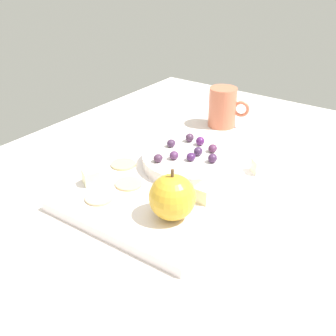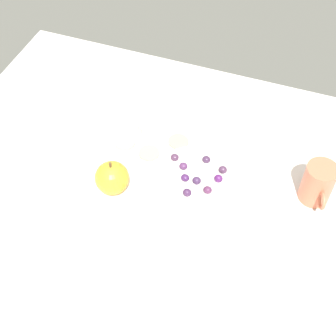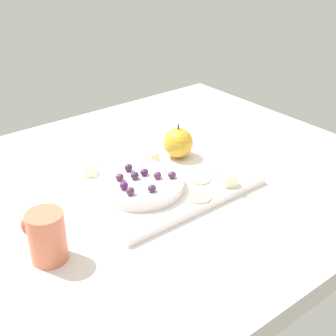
% 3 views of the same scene
% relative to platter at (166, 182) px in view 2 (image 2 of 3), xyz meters
% --- Properties ---
extents(table, '(1.14, 0.91, 0.05)m').
position_rel_platter_xyz_m(table, '(-0.01, 0.03, -0.03)').
color(table, silver).
rests_on(table, ground).
extents(platter, '(0.38, 0.28, 0.02)m').
position_rel_platter_xyz_m(platter, '(0.00, 0.00, 0.00)').
color(platter, white).
rests_on(platter, table).
extents(serving_dish, '(0.19, 0.19, 0.02)m').
position_rel_platter_xyz_m(serving_dish, '(-0.06, -0.01, 0.02)').
color(serving_dish, white).
rests_on(serving_dish, platter).
extents(apple_whole, '(0.07, 0.07, 0.07)m').
position_rel_platter_xyz_m(apple_whole, '(0.10, 0.06, 0.05)').
color(apple_whole, gold).
rests_on(apple_whole, platter).
extents(apple_stem, '(0.01, 0.00, 0.01)m').
position_rel_platter_xyz_m(apple_stem, '(0.10, 0.06, 0.09)').
color(apple_stem, brown).
rests_on(apple_stem, apple_whole).
extents(cheese_cube_0, '(0.03, 0.03, 0.03)m').
position_rel_platter_xyz_m(cheese_cube_0, '(0.03, 0.08, 0.02)').
color(cheese_cube_0, '#F1EFC4').
rests_on(cheese_cube_0, platter).
extents(cheese_cube_1, '(0.04, 0.04, 0.03)m').
position_rel_platter_xyz_m(cheese_cube_1, '(0.10, -0.12, 0.02)').
color(cheese_cube_1, '#F9F2BF').
rests_on(cheese_cube_1, platter).
extents(cheese_cube_2, '(0.04, 0.04, 0.03)m').
position_rel_platter_xyz_m(cheese_cube_2, '(-0.12, 0.11, 0.02)').
color(cheese_cube_2, '#F1F4CB').
rests_on(cheese_cube_2, platter).
extents(cracker_0, '(0.05, 0.05, 0.00)m').
position_rel_platter_xyz_m(cracker_0, '(0.01, -0.12, 0.01)').
color(cracker_0, '#D3BD81').
rests_on(cracker_0, platter).
extents(cracker_1, '(0.05, 0.05, 0.00)m').
position_rel_platter_xyz_m(cracker_1, '(0.13, -0.07, 0.01)').
color(cracker_1, beige).
rests_on(cracker_1, platter).
extents(cracker_2, '(0.05, 0.05, 0.00)m').
position_rel_platter_xyz_m(cracker_2, '(0.06, -0.06, 0.01)').
color(cracker_2, '#E1BD87').
rests_on(cracker_2, platter).
extents(grape_0, '(0.02, 0.02, 0.02)m').
position_rel_platter_xyz_m(grape_0, '(-0.06, 0.04, 0.04)').
color(grape_0, '#46284E').
rests_on(grape_0, serving_dish).
extents(grape_1, '(0.02, 0.02, 0.02)m').
position_rel_platter_xyz_m(grape_1, '(-0.01, -0.04, 0.04)').
color(grape_1, '#4D2E4A').
rests_on(grape_1, serving_dish).
extents(grape_2, '(0.02, 0.02, 0.02)m').
position_rel_platter_xyz_m(grape_2, '(-0.11, -0.02, 0.04)').
color(grape_2, '#562063').
rests_on(grape_2, serving_dish).
extents(grape_3, '(0.02, 0.02, 0.02)m').
position_rel_platter_xyz_m(grape_3, '(-0.10, 0.02, 0.04)').
color(grape_3, '#592C4F').
rests_on(grape_3, serving_dish).
extents(grape_4, '(0.02, 0.02, 0.02)m').
position_rel_platter_xyz_m(grape_4, '(-0.07, 0.00, 0.04)').
color(grape_4, '#432B50').
rests_on(grape_4, serving_dish).
extents(grape_5, '(0.02, 0.02, 0.02)m').
position_rel_platter_xyz_m(grape_5, '(-0.03, -0.03, 0.04)').
color(grape_5, '#562E5B').
rests_on(grape_5, serving_dish).
extents(grape_6, '(0.02, 0.02, 0.02)m').
position_rel_platter_xyz_m(grape_6, '(-0.07, -0.06, 0.04)').
color(grape_6, '#442B49').
rests_on(grape_6, serving_dish).
extents(grape_7, '(0.02, 0.02, 0.02)m').
position_rel_platter_xyz_m(grape_7, '(-0.12, -0.04, 0.04)').
color(grape_7, '#4C304B').
rests_on(grape_7, serving_dish).
extents(grape_8, '(0.02, 0.02, 0.02)m').
position_rel_platter_xyz_m(grape_8, '(-0.05, 0.00, 0.04)').
color(grape_8, '#472358').
rests_on(grape_8, serving_dish).
extents(cup, '(0.07, 0.10, 0.10)m').
position_rel_platter_xyz_m(cup, '(-0.31, -0.08, 0.04)').
color(cup, '#D16F4F').
rests_on(cup, table).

